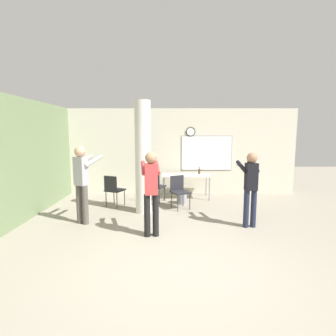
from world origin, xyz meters
name	(u,v)px	position (x,y,z in m)	size (l,w,h in m)	color
ground_plane	(181,271)	(0.00, 0.00, 0.00)	(24.00, 24.00, 0.00)	gray
wall_left_accent	(27,159)	(-3.50, 2.50, 1.40)	(0.12, 7.00, 2.80)	#6B7F56
wall_back	(175,152)	(0.02, 5.06, 1.40)	(8.00, 0.15, 2.80)	beige
support_pillar	(143,158)	(-0.82, 2.90, 1.40)	(0.40, 0.40, 2.80)	silver
folding_table	(186,176)	(0.36, 4.38, 0.68)	(1.48, 0.78, 0.73)	beige
bottle_on_table	(199,171)	(0.78, 4.52, 0.81)	(0.06, 0.06, 0.23)	#4C3319
waste_bin	(182,198)	(0.19, 3.71, 0.17)	(0.29, 0.29, 0.34)	gray
chair_near_pillar	(113,188)	(-1.69, 3.40, 0.51)	(0.58, 0.58, 0.87)	#232328
chair_table_left	(155,185)	(-0.56, 3.88, 0.51)	(0.58, 0.58, 0.87)	#232328
chair_table_front	(179,189)	(0.10, 3.26, 0.51)	(0.59, 0.59, 0.87)	#232328
person_playing_side	(250,184)	(1.55, 1.85, 0.95)	(0.39, 0.62, 1.61)	#1E2338
person_watching_back	(82,178)	(-2.09, 2.06, 1.02)	(0.57, 0.70, 1.73)	#514C47
person_playing_front	(151,187)	(-0.53, 1.34, 0.98)	(0.42, 0.63, 1.66)	black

